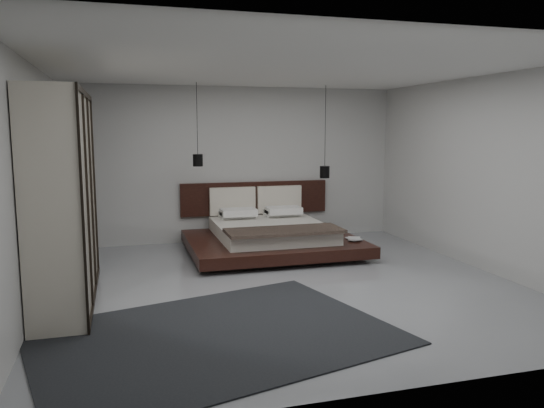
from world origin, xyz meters
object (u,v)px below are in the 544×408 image
object	(u,v)px
lattice_screen	(61,176)
pendant_right	(325,172)
bed	(270,234)
pendant_left	(198,160)
rug	(215,336)
wardrobe	(63,198)

from	to	relation	value
lattice_screen	pendant_right	world-z (taller)	pendant_right
pendant_right	bed	bearing A→B (deg)	-159.09
pendant_left	pendant_right	size ratio (longest dim) A/B	0.85
rug	bed	bearing A→B (deg)	65.93
pendant_right	wardrobe	size ratio (longest dim) A/B	0.65
pendant_right	lattice_screen	bearing A→B (deg)	178.59
bed	pendant_left	size ratio (longest dim) A/B	2.00
pendant_right	pendant_left	bearing A→B (deg)	180.00
lattice_screen	pendant_left	xyz separation A→B (m)	(2.15, -0.11, 0.23)
bed	pendant_right	world-z (taller)	pendant_right
rug	lattice_screen	bearing A→B (deg)	113.86
pendant_right	rug	size ratio (longest dim) A/B	0.48
pendant_left	lattice_screen	bearing A→B (deg)	177.11
wardrobe	rug	size ratio (longest dim) A/B	0.74
pendant_right	rug	world-z (taller)	pendant_right
pendant_left	wardrobe	xyz separation A→B (m)	(-1.90, -2.26, -0.29)
lattice_screen	pendant_left	world-z (taller)	pendant_left
pendant_right	wardrobe	distance (m)	4.74
bed	rug	size ratio (longest dim) A/B	0.81
lattice_screen	rug	distance (m)	4.53
lattice_screen	wardrobe	xyz separation A→B (m)	(0.25, -2.37, -0.06)
bed	wardrobe	size ratio (longest dim) A/B	1.09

